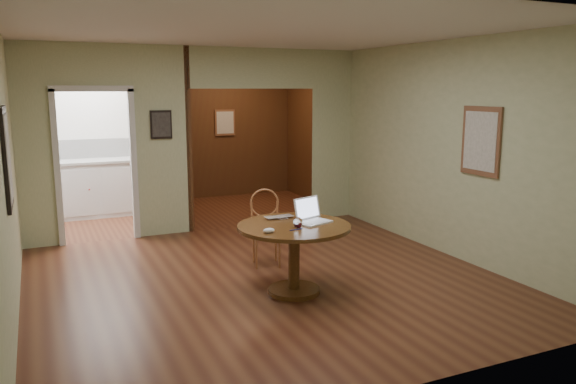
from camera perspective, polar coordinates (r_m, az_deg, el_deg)
name	(u,v)px	position (r m, az deg, el deg)	size (l,w,h in m)	color
floor	(268,281)	(6.30, -2.07, -9.01)	(5.00, 5.00, 0.00)	#4B2215
room_shell	(162,143)	(8.82, -12.67, 4.92)	(5.20, 7.50, 5.00)	silver
dining_table	(294,243)	(5.79, 0.62, -5.16)	(1.17, 1.17, 0.73)	#593716
chair	(266,223)	(6.76, -2.30, -3.16)	(0.47, 0.47, 0.91)	#AD623D
open_laptop	(311,216)	(5.87, 2.30, -2.40)	(0.41, 0.41, 0.25)	white
closed_laptop	(281,218)	(5.98, -0.72, -2.67)	(0.31, 0.20, 0.02)	silver
mouse	(269,230)	(5.42, -1.96, -3.92)	(0.12, 0.07, 0.05)	white
wine_glass	(298,222)	(5.62, 1.00, -3.09)	(0.10, 0.10, 0.11)	white
pen	(296,230)	(5.54, 0.82, -3.83)	(0.01, 0.01, 0.14)	#0D145B
kitchen_cabinet	(97,188)	(9.88, -18.81, 0.42)	(2.06, 0.60, 0.94)	silver
grocery_bag	(144,148)	(9.90, -14.41, 4.40)	(0.34, 0.29, 0.34)	#C5B490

